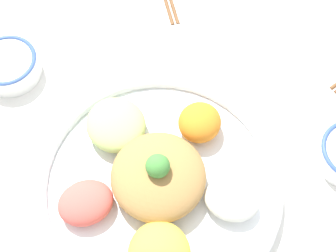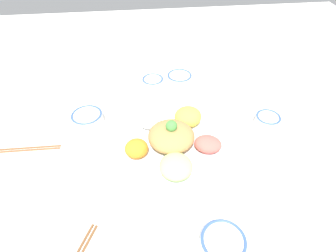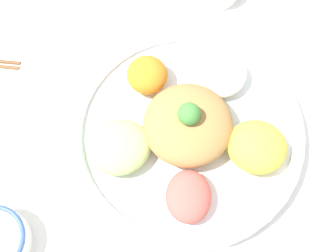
# 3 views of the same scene
# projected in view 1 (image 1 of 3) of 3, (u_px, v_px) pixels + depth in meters

# --- Properties ---
(ground_plane) EXTENTS (2.40, 2.40, 0.00)m
(ground_plane) POSITION_uv_depth(u_px,v_px,m) (156.00, 171.00, 0.73)
(ground_plane) COLOR white
(salad_platter) EXTENTS (0.37, 0.37, 0.11)m
(salad_platter) POSITION_uv_depth(u_px,v_px,m) (157.00, 182.00, 0.70)
(salad_platter) COLOR white
(salad_platter) RESTS_ON ground_plane
(sauce_bowl_red) EXTENTS (0.10, 0.10, 0.04)m
(sauce_bowl_red) POSITION_uv_depth(u_px,v_px,m) (9.00, 65.00, 0.79)
(sauce_bowl_red) COLOR white
(sauce_bowl_red) RESTS_ON ground_plane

